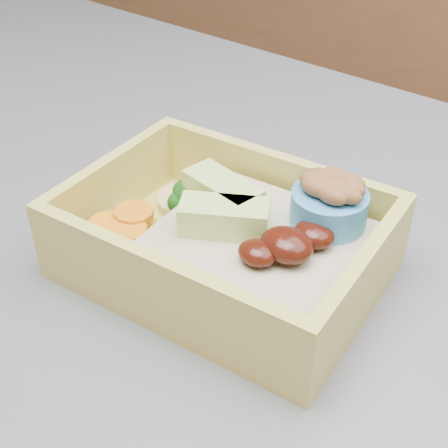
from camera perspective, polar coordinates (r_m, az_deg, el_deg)
The scene contains 1 object.
bento_box at distance 0.41m, azimuth 0.95°, elevation -1.57°, with size 0.21×0.16×0.07m.
Camera 1 is at (0.28, -0.28, 1.20)m, focal length 50.00 mm.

